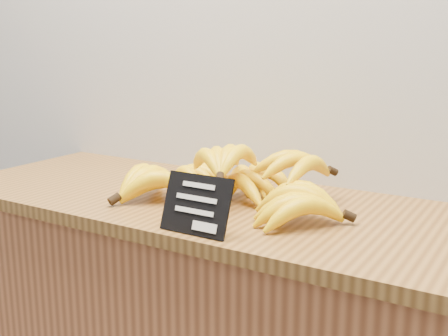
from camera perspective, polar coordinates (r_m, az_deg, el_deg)
counter_top at (r=1.31m, az=1.13°, el=-4.06°), size 1.49×0.54×0.03m
chalkboard_sign at (r=1.09m, az=-2.85°, el=-3.74°), size 0.15×0.05×0.11m
banana_pile at (r=1.30m, az=1.17°, el=-1.40°), size 0.60×0.39×0.12m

